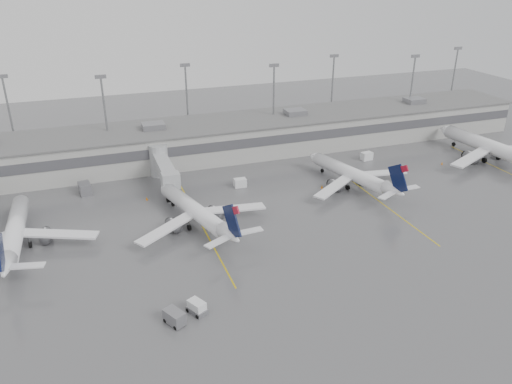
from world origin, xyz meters
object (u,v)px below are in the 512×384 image
object	(u,v)px
baggage_tug	(197,308)
jet_mid_right	(354,174)
jet_far_right	(492,147)
jet_far_left	(14,232)
jet_mid_left	(197,211)

from	to	relation	value
baggage_tug	jet_mid_right	bearing A→B (deg)	8.98
jet_far_right	baggage_tug	xyz separation A→B (m)	(-78.22, -32.39, -2.63)
jet_mid_right	jet_far_right	size ratio (longest dim) A/B	0.83
jet_far_right	jet_far_left	bearing A→B (deg)	178.61
baggage_tug	jet_far_right	bearing A→B (deg)	-4.91
jet_mid_left	jet_far_right	world-z (taller)	jet_far_right
jet_far_left	jet_mid_left	size ratio (longest dim) A/B	1.06
jet_mid_right	baggage_tug	bearing A→B (deg)	-158.17
baggage_tug	jet_mid_left	bearing A→B (deg)	48.95
jet_far_left	jet_far_right	bearing A→B (deg)	4.85
jet_mid_left	jet_mid_right	xyz separation A→B (m)	(34.37, 5.95, -0.03)
jet_far_left	jet_mid_right	xyz separation A→B (m)	(63.75, 3.56, -0.12)
jet_far_left	jet_far_right	size ratio (longest dim) A/B	0.88
jet_far_left	jet_far_right	world-z (taller)	jet_far_right
jet_mid_left	baggage_tug	xyz separation A→B (m)	(-5.73, -23.59, -2.14)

